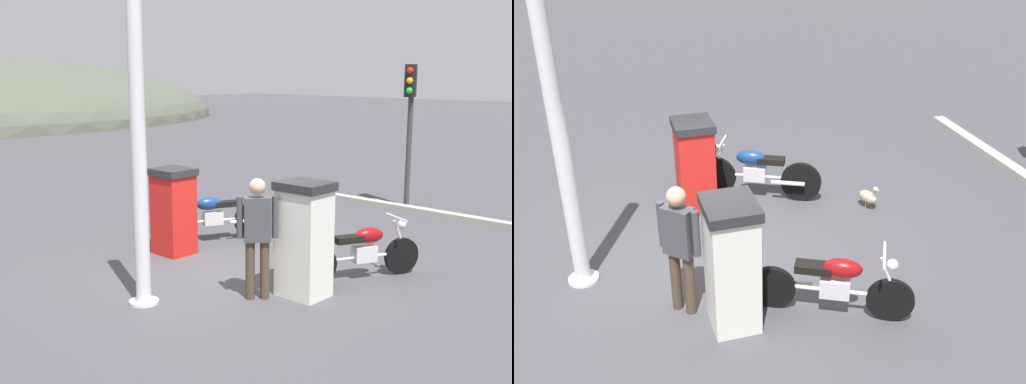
% 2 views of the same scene
% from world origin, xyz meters
% --- Properties ---
extents(ground_plane, '(120.00, 120.00, 0.00)m').
position_xyz_m(ground_plane, '(0.00, 0.00, 0.00)').
color(ground_plane, '#424247').
extents(fuel_pump_near, '(0.64, 0.72, 1.62)m').
position_xyz_m(fuel_pump_near, '(-0.02, -1.47, 0.82)').
color(fuel_pump_near, silver).
rests_on(fuel_pump_near, ground).
extents(fuel_pump_far, '(0.66, 0.70, 1.49)m').
position_xyz_m(fuel_pump_far, '(-0.02, 1.47, 0.76)').
color(fuel_pump_far, red).
rests_on(fuel_pump_far, ground).
extents(motorcycle_near_pump, '(1.84, 0.98, 0.92)m').
position_xyz_m(motorcycle_near_pump, '(1.18, -1.62, 0.44)').
color(motorcycle_near_pump, black).
rests_on(motorcycle_near_pump, ground).
extents(motorcycle_far_pump, '(1.95, 0.96, 0.97)m').
position_xyz_m(motorcycle_far_pump, '(0.99, 1.59, 0.47)').
color(motorcycle_far_pump, black).
rests_on(motorcycle_far_pump, ground).
extents(attendant_person, '(0.48, 0.45, 1.69)m').
position_xyz_m(attendant_person, '(-0.56, -1.10, 0.97)').
color(attendant_person, '#473828').
rests_on(attendant_person, ground).
extents(wandering_duck, '(0.30, 0.42, 0.43)m').
position_xyz_m(wandering_duck, '(2.65, 0.77, 0.21)').
color(wandering_duck, tan).
rests_on(wandering_duck, ground).
extents(canopy_support_pole, '(0.40, 0.40, 4.01)m').
position_xyz_m(canopy_support_pole, '(-1.78, -0.14, 1.93)').
color(canopy_support_pole, silver).
rests_on(canopy_support_pole, ground).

